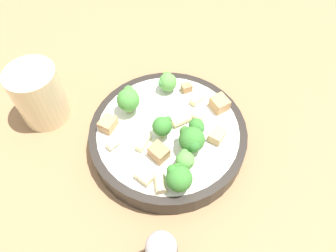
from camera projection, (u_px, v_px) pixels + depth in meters
ground_plane at (168, 142)px, 0.53m from camera, size 2.00×2.00×0.00m
pasta_bowl at (168, 135)px, 0.52m from camera, size 0.24×0.24×0.04m
broccoli_floret_0 at (179, 177)px, 0.43m from camera, size 0.04×0.04×0.04m
broccoli_floret_1 at (185, 160)px, 0.45m from camera, size 0.03×0.03×0.04m
broccoli_floret_2 at (192, 140)px, 0.46m from camera, size 0.04×0.04×0.05m
broccoli_floret_3 at (128, 99)px, 0.50m from camera, size 0.04×0.04×0.05m
broccoli_floret_4 at (197, 127)px, 0.48m from camera, size 0.02×0.02×0.03m
broccoli_floret_5 at (167, 82)px, 0.54m from camera, size 0.03×0.03×0.03m
broccoli_floret_6 at (163, 126)px, 0.48m from camera, size 0.03×0.03×0.04m
rigatoni_0 at (197, 98)px, 0.53m from camera, size 0.03×0.02×0.01m
rigatoni_1 at (143, 142)px, 0.48m from camera, size 0.03×0.02×0.01m
rigatoni_2 at (160, 183)px, 0.45m from camera, size 0.03×0.03×0.02m
rigatoni_3 at (113, 143)px, 0.48m from camera, size 0.02×0.02×0.01m
rigatoni_4 at (143, 178)px, 0.45m from camera, size 0.02×0.03×0.01m
rigatoni_5 at (197, 115)px, 0.51m from camera, size 0.02×0.03×0.02m
rigatoni_6 at (181, 120)px, 0.51m from camera, size 0.03×0.03×0.01m
chicken_chunk_0 at (187, 88)px, 0.54m from camera, size 0.02×0.02×0.01m
chicken_chunk_1 at (160, 153)px, 0.47m from camera, size 0.03×0.03×0.02m
chicken_chunk_2 at (108, 124)px, 0.50m from camera, size 0.03×0.03×0.02m
chicken_chunk_3 at (220, 104)px, 0.52m from camera, size 0.04×0.04×0.02m
chicken_chunk_4 at (217, 135)px, 0.49m from camera, size 0.03×0.03×0.02m
drinking_glass at (40, 98)px, 0.53m from camera, size 0.08×0.08×0.10m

